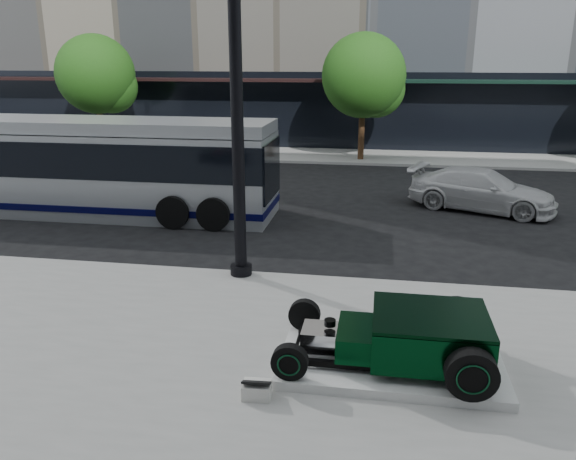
% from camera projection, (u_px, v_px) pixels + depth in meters
% --- Properties ---
extents(ground, '(120.00, 120.00, 0.00)m').
position_uv_depth(ground, '(300.00, 249.00, 14.39)').
color(ground, black).
rests_on(ground, ground).
extents(sidewalk_far, '(70.00, 4.00, 0.12)m').
position_uv_depth(sidewalk_far, '(341.00, 156.00, 27.57)').
color(sidewalk_far, gray).
rests_on(sidewalk_far, ground).
extents(street_trees, '(29.80, 3.80, 5.70)m').
position_uv_depth(street_trees, '(367.00, 79.00, 25.42)').
color(street_trees, black).
rests_on(street_trees, sidewalk_far).
extents(display_plinth, '(3.40, 1.80, 0.15)m').
position_uv_depth(display_plinth, '(390.00, 364.00, 8.66)').
color(display_plinth, silver).
rests_on(display_plinth, sidewalk_near).
extents(hot_rod, '(3.22, 2.00, 0.81)m').
position_uv_depth(hot_rod, '(414.00, 336.00, 8.46)').
color(hot_rod, black).
rests_on(hot_rod, display_plinth).
extents(info_plaque, '(0.42, 0.32, 0.31)m').
position_uv_depth(info_plaque, '(257.00, 389.00, 7.91)').
color(info_plaque, silver).
rests_on(info_plaque, sidewalk_near).
extents(lamppost, '(0.47, 0.47, 8.60)m').
position_uv_depth(lamppost, '(236.00, 90.00, 11.27)').
color(lamppost, black).
rests_on(lamppost, sidewalk_near).
extents(transit_bus, '(12.12, 2.88, 2.92)m').
position_uv_depth(transit_bus, '(83.00, 166.00, 17.48)').
color(transit_bus, '#A5AAAF').
rests_on(transit_bus, ground).
extents(white_sedan, '(4.90, 3.37, 1.32)m').
position_uv_depth(white_sedan, '(482.00, 190.00, 17.93)').
color(white_sedan, silver).
rests_on(white_sedan, ground).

